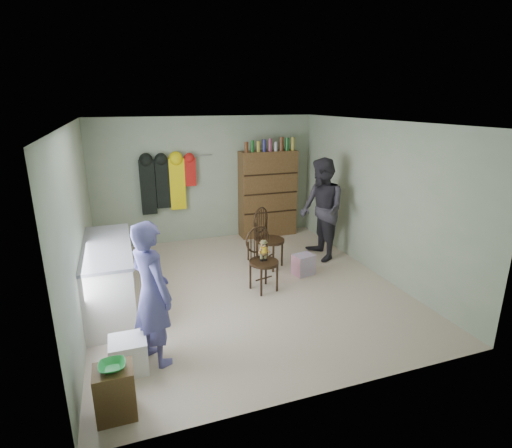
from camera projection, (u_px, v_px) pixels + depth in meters
name	position (u px, v px, depth m)	size (l,w,h in m)	color
ground_plane	(245.00, 287.00, 6.21)	(5.00, 5.00, 0.00)	beige
room_walls	(234.00, 181.00, 6.23)	(5.00, 5.00, 5.00)	#A0AE92
counter	(109.00, 277.00, 5.46)	(0.64, 1.86, 0.94)	silver
stool	(115.00, 392.00, 3.62)	(0.35, 0.30, 0.50)	brown
bowl	(112.00, 366.00, 3.54)	(0.24, 0.24, 0.06)	green
plastic_tub	(129.00, 355.00, 4.27)	(0.39, 0.37, 0.37)	white
chair_front	(262.00, 256.00, 6.01)	(0.53, 0.53, 0.98)	black
chair_far	(267.00, 236.00, 6.85)	(0.66, 0.66, 1.06)	black
striped_bag	(303.00, 264.00, 6.64)	(0.33, 0.25, 0.34)	pink
person_left	(152.00, 293.00, 4.26)	(0.59, 0.39, 1.63)	#545194
person_right	(322.00, 210.00, 7.11)	(0.89, 0.70, 1.84)	#2D2B33
dresser	(268.00, 193.00, 8.41)	(1.20, 0.39, 2.08)	brown
coat_rack	(166.00, 183.00, 7.73)	(1.42, 0.12, 1.09)	#99999E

